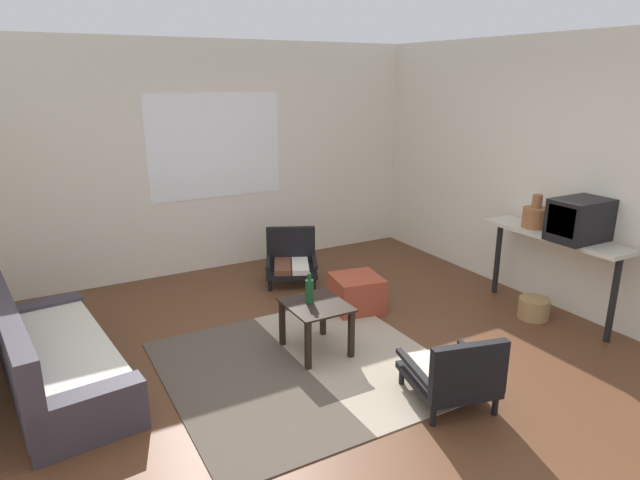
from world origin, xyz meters
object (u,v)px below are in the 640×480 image
at_px(couch, 51,360).
at_px(armchair_striped_foreground, 454,374).
at_px(coffee_table, 316,314).
at_px(wicker_basket, 534,308).
at_px(clay_vase, 535,216).
at_px(armchair_by_window, 291,259).
at_px(glass_bottle, 309,291).
at_px(ottoman_orange, 356,293).
at_px(console_shelf, 554,244).
at_px(crt_television, 580,220).

bearing_deg(couch, armchair_striped_foreground, -34.14).
relative_size(coffee_table, wicker_basket, 1.89).
bearing_deg(clay_vase, coffee_table, 175.15).
bearing_deg(armchair_by_window, glass_bottle, -110.98).
height_order(clay_vase, glass_bottle, clay_vase).
height_order(ottoman_orange, console_shelf, console_shelf).
xyz_separation_m(armchair_striped_foreground, glass_bottle, (-0.50, 1.24, 0.30)).
distance_m(couch, wicker_basket, 4.34).
xyz_separation_m(coffee_table, glass_bottle, (-0.03, 0.05, 0.21)).
bearing_deg(coffee_table, armchair_by_window, 70.66).
xyz_separation_m(armchair_by_window, clay_vase, (1.80, -1.84, 0.70)).
distance_m(ottoman_orange, clay_vase, 1.94).
relative_size(ottoman_orange, glass_bottle, 1.79).
distance_m(ottoman_orange, wicker_basket, 1.75).
bearing_deg(armchair_striped_foreground, wicker_basket, 23.12).
height_order(coffee_table, console_shelf, console_shelf).
relative_size(coffee_table, console_shelf, 0.39).
bearing_deg(coffee_table, glass_bottle, 123.38).
distance_m(armchair_by_window, glass_bottle, 1.73).
distance_m(armchair_striped_foreground, console_shelf, 2.10).
bearing_deg(console_shelf, crt_television, -90.74).
xyz_separation_m(couch, wicker_basket, (4.23, -0.95, -0.12)).
relative_size(armchair_striped_foreground, wicker_basket, 2.47).
bearing_deg(couch, console_shelf, -12.20).
relative_size(couch, armchair_striped_foreground, 2.71).
bearing_deg(clay_vase, couch, 170.87).
distance_m(ottoman_orange, console_shelf, 1.97).
xyz_separation_m(coffee_table, armchair_striped_foreground, (0.47, -1.19, -0.09)).
bearing_deg(armchair_by_window, ottoman_orange, -78.78).
height_order(armchair_striped_foreground, console_shelf, console_shelf).
bearing_deg(armchair_by_window, clay_vase, -45.67).
bearing_deg(ottoman_orange, coffee_table, -143.73).
relative_size(armchair_striped_foreground, ottoman_orange, 1.56).
bearing_deg(armchair_striped_foreground, coffee_table, 111.62).
bearing_deg(armchair_striped_foreground, crt_television, 14.62).
distance_m(armchair_by_window, clay_vase, 2.67).
bearing_deg(wicker_basket, crt_television, -54.69).
distance_m(coffee_table, ottoman_orange, 0.99).
distance_m(coffee_table, wicker_basket, 2.26).
bearing_deg(console_shelf, clay_vase, 90.00).
xyz_separation_m(armchair_by_window, wicker_basket, (1.63, -2.09, -0.16)).
height_order(armchair_by_window, armchair_striped_foreground, armchair_by_window).
bearing_deg(console_shelf, armchair_striped_foreground, -158.75).
relative_size(coffee_table, armchair_striped_foreground, 0.77).
xyz_separation_m(ottoman_orange, wicker_basket, (1.42, -1.03, -0.08)).
relative_size(crt_television, wicker_basket, 1.83).
xyz_separation_m(armchair_striped_foreground, crt_television, (1.90, 0.50, 0.78)).
relative_size(armchair_striped_foreground, clay_vase, 2.19).
xyz_separation_m(coffee_table, console_shelf, (2.38, -0.45, 0.39)).
relative_size(crt_television, clay_vase, 1.62).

